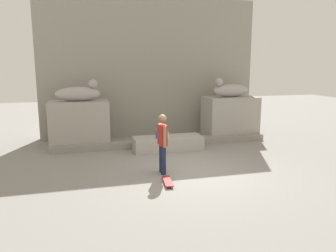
% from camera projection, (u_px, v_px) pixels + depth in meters
% --- Properties ---
extents(ground_plane, '(40.00, 40.00, 0.00)m').
position_uv_depth(ground_plane, '(192.00, 172.00, 9.35)').
color(ground_plane, gray).
extents(facade_wall, '(9.12, 0.60, 5.75)m').
position_uv_depth(facade_wall, '(150.00, 68.00, 14.00)').
color(facade_wall, gray).
rests_on(facade_wall, ground_plane).
extents(pedestal_left, '(2.11, 1.28, 1.70)m').
position_uv_depth(pedestal_left, '(79.00, 124.00, 12.11)').
color(pedestal_left, '#A39E93').
rests_on(pedestal_left, ground_plane).
extents(pedestal_right, '(2.11, 1.28, 1.70)m').
position_uv_depth(pedestal_right, '(230.00, 117.00, 13.67)').
color(pedestal_right, '#A39E93').
rests_on(pedestal_right, ground_plane).
extents(statue_reclining_left, '(1.62, 0.62, 0.78)m').
position_uv_depth(statue_reclining_left, '(79.00, 93.00, 11.91)').
color(statue_reclining_left, '#ACA4A4').
rests_on(statue_reclining_left, pedestal_left).
extents(statue_reclining_right, '(1.65, 0.72, 0.78)m').
position_uv_depth(statue_reclining_right, '(230.00, 90.00, 13.45)').
color(statue_reclining_right, '#ACA4A4').
rests_on(statue_reclining_right, pedestal_right).
extents(ledge_block, '(2.46, 0.90, 0.48)m').
position_uv_depth(ledge_block, '(168.00, 143.00, 11.77)').
color(ledge_block, '#A39E93').
rests_on(ledge_block, ground_plane).
extents(skater, '(0.23, 0.54, 1.67)m').
position_uv_depth(skater, '(162.00, 141.00, 9.07)').
color(skater, '#1E233F').
rests_on(skater, ground_plane).
extents(skateboard, '(0.30, 0.82, 0.08)m').
position_uv_depth(skateboard, '(168.00, 181.00, 8.42)').
color(skateboard, maroon).
rests_on(skateboard, ground_plane).
extents(bottle_clear, '(0.06, 0.06, 0.26)m').
position_uv_depth(bottle_clear, '(168.00, 134.00, 11.58)').
color(bottle_clear, silver).
rests_on(bottle_clear, ledge_block).
extents(bottle_blue, '(0.06, 0.06, 0.28)m').
position_uv_depth(bottle_blue, '(157.00, 135.00, 11.38)').
color(bottle_blue, '#194C99').
rests_on(bottle_blue, ledge_block).
extents(stair_step, '(8.16, 0.50, 0.24)m').
position_uv_depth(stair_step, '(163.00, 142.00, 12.40)').
color(stair_step, gray).
rests_on(stair_step, ground_plane).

